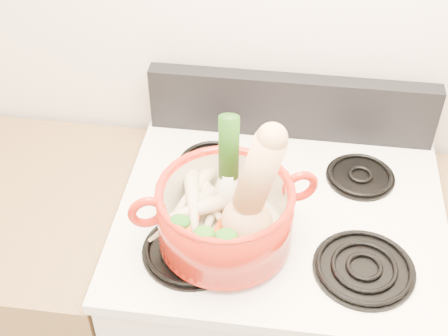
# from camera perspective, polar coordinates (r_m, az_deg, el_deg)

# --- Properties ---
(wall_back) EXTENTS (3.50, 0.02, 2.60)m
(wall_back) POSITION_cam_1_polar(r_m,az_deg,el_deg) (1.58, 6.96, 14.32)
(wall_back) COLOR white
(wall_back) RESTS_ON floor
(stove_body) EXTENTS (0.76, 0.65, 0.92)m
(stove_body) POSITION_cam_1_polar(r_m,az_deg,el_deg) (1.89, 4.33, -14.31)
(stove_body) COLOR silver
(stove_body) RESTS_ON floor
(cooktop) EXTENTS (0.78, 0.67, 0.03)m
(cooktop) POSITION_cam_1_polar(r_m,az_deg,el_deg) (1.52, 5.24, -4.22)
(cooktop) COLOR white
(cooktop) RESTS_ON stove_body
(control_backsplash) EXTENTS (0.76, 0.05, 0.18)m
(control_backsplash) POSITION_cam_1_polar(r_m,az_deg,el_deg) (1.68, 6.16, 5.63)
(control_backsplash) COLOR black
(control_backsplash) RESTS_ON cooktop
(burner_front_left) EXTENTS (0.22, 0.22, 0.02)m
(burner_front_left) POSITION_cam_1_polar(r_m,az_deg,el_deg) (1.41, -2.96, -7.44)
(burner_front_left) COLOR black
(burner_front_left) RESTS_ON cooktop
(burner_front_right) EXTENTS (0.22, 0.22, 0.02)m
(burner_front_right) POSITION_cam_1_polar(r_m,az_deg,el_deg) (1.40, 12.69, -8.87)
(burner_front_right) COLOR black
(burner_front_right) RESTS_ON cooktop
(burner_back_left) EXTENTS (0.17, 0.17, 0.02)m
(burner_back_left) POSITION_cam_1_polar(r_m,az_deg,el_deg) (1.61, -1.10, 0.56)
(burner_back_left) COLOR black
(burner_back_left) RESTS_ON cooktop
(burner_back_right) EXTENTS (0.17, 0.17, 0.02)m
(burner_back_right) POSITION_cam_1_polar(r_m,az_deg,el_deg) (1.61, 12.37, -0.66)
(burner_back_right) COLOR black
(burner_back_right) RESTS_ON cooktop
(dutch_oven) EXTENTS (0.38, 0.38, 0.15)m
(dutch_oven) POSITION_cam_1_polar(r_m,az_deg,el_deg) (1.36, 0.11, -4.33)
(dutch_oven) COLOR #AD1D0E
(dutch_oven) RESTS_ON burner_front_left
(pot_handle_left) EXTENTS (0.08, 0.05, 0.08)m
(pot_handle_left) POSITION_cam_1_polar(r_m,az_deg,el_deg) (1.31, -7.04, -4.02)
(pot_handle_left) COLOR #AD1D0E
(pot_handle_left) RESTS_ON dutch_oven
(pot_handle_right) EXTENTS (0.08, 0.05, 0.08)m
(pot_handle_right) POSITION_cam_1_polar(r_m,az_deg,el_deg) (1.36, 6.97, -1.66)
(pot_handle_right) COLOR #AD1D0E
(pot_handle_right) RESTS_ON dutch_oven
(squash) EXTENTS (0.21, 0.17, 0.31)m
(squash) POSITION_cam_1_polar(r_m,az_deg,el_deg) (1.27, 2.21, -2.02)
(squash) COLOR #E2AF74
(squash) RESTS_ON dutch_oven
(leek) EXTENTS (0.05, 0.06, 0.29)m
(leek) POSITION_cam_1_polar(r_m,az_deg,el_deg) (1.32, 0.40, -0.05)
(leek) COLOR white
(leek) RESTS_ON dutch_oven
(ginger) EXTENTS (0.09, 0.08, 0.04)m
(ginger) POSITION_cam_1_polar(r_m,az_deg,el_deg) (1.45, 2.23, -2.06)
(ginger) COLOR tan
(ginger) RESTS_ON dutch_oven
(parsnip_0) EXTENTS (0.06, 0.20, 0.05)m
(parsnip_0) POSITION_cam_1_polar(r_m,az_deg,el_deg) (1.40, -1.10, -4.15)
(parsnip_0) COLOR beige
(parsnip_0) RESTS_ON dutch_oven
(parsnip_1) EXTENTS (0.15, 0.17, 0.06)m
(parsnip_1) POSITION_cam_1_polar(r_m,az_deg,el_deg) (1.39, -3.88, -4.23)
(parsnip_1) COLOR beige
(parsnip_1) RESTS_ON dutch_oven
(parsnip_2) EXTENTS (0.13, 0.18, 0.06)m
(parsnip_2) POSITION_cam_1_polar(r_m,az_deg,el_deg) (1.40, -1.18, -2.91)
(parsnip_2) COLOR beige
(parsnip_2) RESTS_ON dutch_oven
(parsnip_3) EXTENTS (0.19, 0.12, 0.06)m
(parsnip_3) POSITION_cam_1_polar(r_m,az_deg,el_deg) (1.37, -3.34, -3.95)
(parsnip_3) COLOR beige
(parsnip_3) RESTS_ON dutch_oven
(parsnip_4) EXTENTS (0.14, 0.24, 0.07)m
(parsnip_4) POSITION_cam_1_polar(r_m,az_deg,el_deg) (1.42, -2.63, -1.74)
(parsnip_4) COLOR beige
(parsnip_4) RESTS_ON dutch_oven
(parsnip_5) EXTENTS (0.09, 0.23, 0.06)m
(parsnip_5) POSITION_cam_1_polar(r_m,az_deg,el_deg) (1.37, -2.84, -3.37)
(parsnip_5) COLOR beige
(parsnip_5) RESTS_ON dutch_oven
(carrot_0) EXTENTS (0.06, 0.18, 0.05)m
(carrot_0) POSITION_cam_1_polar(r_m,az_deg,el_deg) (1.34, -0.88, -6.62)
(carrot_0) COLOR #DB510A
(carrot_0) RESTS_ON dutch_oven
(carrot_1) EXTENTS (0.07, 0.17, 0.05)m
(carrot_1) POSITION_cam_1_polar(r_m,az_deg,el_deg) (1.36, -2.94, -5.37)
(carrot_1) COLOR #C75909
(carrot_1) RESTS_ON dutch_oven
(carrot_2) EXTENTS (0.06, 0.19, 0.05)m
(carrot_2) POSITION_cam_1_polar(r_m,az_deg,el_deg) (1.34, 1.24, -5.91)
(carrot_2) COLOR red
(carrot_2) RESTS_ON dutch_oven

